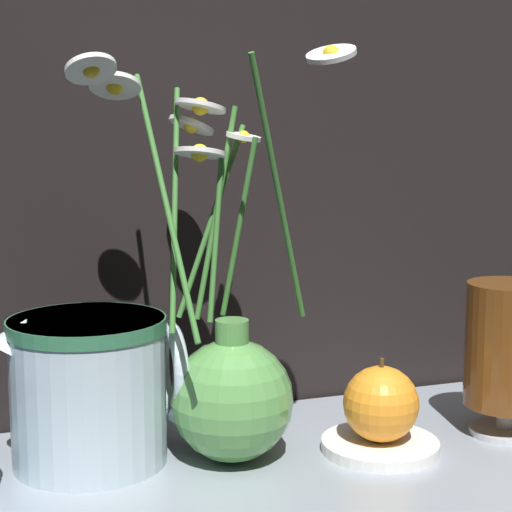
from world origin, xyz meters
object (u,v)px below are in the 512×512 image
object	(u,v)px
tea_glass	(511,349)
ceramic_pitcher	(91,384)
vase_with_flowers	(230,381)
orange_fruit	(381,404)

from	to	relation	value
tea_glass	ceramic_pitcher	bearing A→B (deg)	170.51
vase_with_flowers	tea_glass	bearing A→B (deg)	-6.50
tea_glass	orange_fruit	world-z (taller)	tea_glass
vase_with_flowers	ceramic_pitcher	distance (m)	0.12
orange_fruit	tea_glass	bearing A→B (deg)	-1.66
vase_with_flowers	orange_fruit	xyz separation A→B (m)	(0.14, -0.03, -0.03)
ceramic_pitcher	orange_fruit	distance (m)	0.26
ceramic_pitcher	orange_fruit	world-z (taller)	ceramic_pitcher
tea_glass	orange_fruit	xyz separation A→B (m)	(-0.14, 0.00, -0.04)
tea_glass	orange_fruit	distance (m)	0.14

